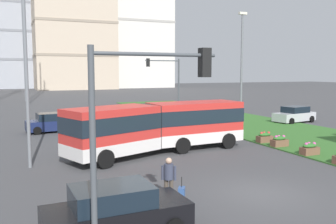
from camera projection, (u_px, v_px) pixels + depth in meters
The scene contains 18 objects.
ground_plane at pixel (261, 193), 15.21m from camera, with size 260.00×260.00×0.00m, color #424244.
grass_median at pixel (299, 135), 28.78m from camera, with size 10.00×70.00×0.08m, color #336628.
articulated_bus at pixel (159, 126), 22.61m from camera, with size 11.99×4.90×3.00m.
car_black_sedan at pixel (116, 212), 11.20m from camera, with size 4.44×2.10×1.58m.
car_silver_hatch at pixel (294, 115), 36.31m from camera, with size 4.63×2.59×1.58m.
car_navy_sedan at pixel (54, 123), 30.67m from camera, with size 4.54×2.33×1.58m.
pedestrian_crossing at pixel (169, 177), 14.07m from camera, with size 0.51×0.36×1.74m.
rolling_suitcase at pixel (182, 194), 14.14m from camera, with size 0.40×0.43×0.97m.
flower_planter_1 at pixel (310, 149), 21.92m from camera, with size 1.10×0.56×0.74m.
flower_planter_2 at pixel (279, 141), 24.36m from camera, with size 1.10×0.56×0.74m.
flower_planter_3 at pixel (265, 137), 25.76m from camera, with size 1.10×0.56×0.74m.
traffic_light_near_left at pixel (137, 114), 9.55m from camera, with size 3.52×0.28×5.63m.
traffic_light_far_right at pixel (168, 79), 36.93m from camera, with size 3.68×0.28×6.25m.
streetlight_left at pixel (26, 62), 18.67m from camera, with size 0.70×0.28×10.02m.
streetlight_median at pixel (242, 67), 31.20m from camera, with size 0.70×0.28×9.89m.
apartment_tower_westcentre at pixel (10, 21), 112.19m from camera, with size 16.58×18.90×40.61m.
apartment_tower_centre at pixel (73, 25), 105.36m from camera, with size 21.85×17.41×36.10m.
apartment_tower_eastcentre at pixel (134, 8), 116.55m from camera, with size 21.16×17.19×49.46m.
Camera 1 is at (-9.36, -12.03, 4.99)m, focal length 39.56 mm.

